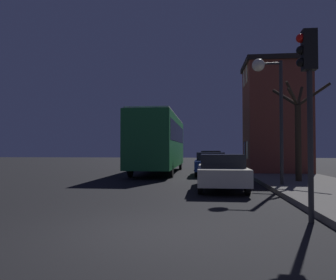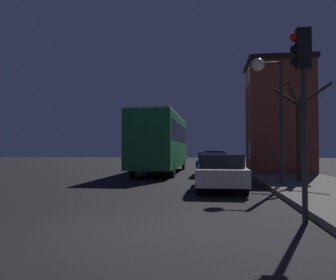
# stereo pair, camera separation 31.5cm
# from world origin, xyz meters

# --- Properties ---
(ground_plane) EXTENTS (120.00, 120.00, 0.00)m
(ground_plane) POSITION_xyz_m (0.00, 0.00, 0.00)
(ground_plane) COLOR black
(brick_building) EXTENTS (4.03, 3.91, 7.16)m
(brick_building) POSITION_xyz_m (5.89, 15.75, 3.77)
(brick_building) COLOR brown
(brick_building) RESTS_ON sidewalk
(streetlamp) EXTENTS (1.23, 0.52, 5.17)m
(streetlamp) POSITION_xyz_m (3.87, 7.61, 4.11)
(streetlamp) COLOR #28282B
(streetlamp) RESTS_ON sidewalk
(traffic_light) EXTENTS (0.43, 0.24, 4.23)m
(traffic_light) POSITION_xyz_m (3.53, 1.33, 3.04)
(traffic_light) COLOR #28282B
(traffic_light) RESTS_ON ground
(bare_tree) EXTENTS (2.29, 1.76, 4.52)m
(bare_tree) POSITION_xyz_m (5.48, 9.26, 2.54)
(bare_tree) COLOR #2D2319
(bare_tree) RESTS_ON sidewalk
(bus) EXTENTS (2.58, 11.18, 3.87)m
(bus) POSITION_xyz_m (-1.78, 16.02, 2.29)
(bus) COLOR #1E6B33
(bus) RESTS_ON ground
(car_near_lane) EXTENTS (1.82, 4.74, 1.40)m
(car_near_lane) POSITION_xyz_m (1.93, 7.09, 0.74)
(car_near_lane) COLOR beige
(car_near_lane) RESTS_ON ground
(car_mid_lane) EXTENTS (1.84, 4.40, 1.42)m
(car_mid_lane) POSITION_xyz_m (1.63, 14.21, 0.76)
(car_mid_lane) COLOR navy
(car_mid_lane) RESTS_ON ground
(car_far_lane) EXTENTS (1.74, 4.00, 1.50)m
(car_far_lane) POSITION_xyz_m (1.79, 21.00, 0.77)
(car_far_lane) COLOR black
(car_far_lane) RESTS_ON ground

